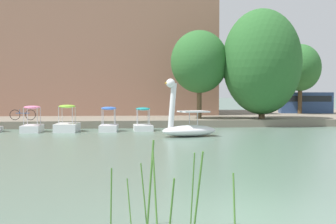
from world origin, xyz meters
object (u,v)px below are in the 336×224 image
pedal_boat_lime (67,124)px  bicycle_parked (23,115)px  tree_willow_overhanging (262,62)px  tree_broadleaf_behind_dock (300,68)px  parked_van (305,102)px  swan_boat (188,126)px  pedal_boat_teal (143,124)px  tree_sapling_by_fence (199,62)px  pedal_boat_pink (32,124)px  pedal_boat_blue (109,124)px

pedal_boat_lime → bicycle_parked: (-3.47, 4.08, 0.42)m
pedal_boat_lime → tree_willow_overhanging: (13.70, 3.93, 4.24)m
tree_broadleaf_behind_dock → parked_van: size_ratio=1.26×
swan_boat → tree_broadleaf_behind_dock: size_ratio=0.52×
pedal_boat_teal → pedal_boat_lime: 4.73m
swan_boat → tree_sapling_by_fence: size_ratio=0.51×
tree_broadleaf_behind_dock → tree_sapling_by_fence: tree_sapling_by_fence is taller
tree_broadleaf_behind_dock → pedal_boat_pink: bearing=-151.2°
tree_willow_overhanging → tree_sapling_by_fence: bearing=170.7°
pedal_boat_blue → parked_van: parked_van is taller
pedal_boat_blue → pedal_boat_pink: bearing=179.6°
pedal_boat_teal → tree_willow_overhanging: bearing=21.6°
swan_boat → bicycle_parked: (-10.36, 8.19, 0.32)m
pedal_boat_lime → tree_broadleaf_behind_dock: 23.86m
tree_sapling_by_fence → tree_broadleaf_behind_dock: bearing=34.5°
parked_van → pedal_boat_lime: bearing=-147.5°
tree_willow_overhanging → pedal_boat_lime: bearing=-164.0°
pedal_boat_teal → bicycle_parked: size_ratio=1.10×
tree_willow_overhanging → tree_broadleaf_behind_dock: (6.36, 8.24, 0.07)m
swan_boat → pedal_boat_blue: size_ratio=1.72×
pedal_boat_teal → parked_van: parked_van is taller
tree_sapling_by_fence → parked_van: (12.00, 8.82, -3.13)m
pedal_boat_blue → pedal_boat_lime: 2.55m
pedal_boat_blue → parked_van: bearing=36.1°
tree_sapling_by_fence → pedal_boat_pink: bearing=-157.3°
swan_boat → pedal_boat_pink: swan_boat is taller
pedal_boat_teal → pedal_boat_lime: (-4.72, -0.37, 0.05)m
pedal_boat_lime → tree_sapling_by_fence: (9.16, 4.68, 4.26)m
tree_willow_overhanging → parked_van: bearing=52.1°
pedal_boat_lime → tree_willow_overhanging: tree_willow_overhanging is taller
swan_boat → pedal_boat_lime: (-6.89, 4.12, -0.10)m
tree_broadleaf_behind_dock → parked_van: tree_broadleaf_behind_dock is taller
pedal_boat_teal → bicycle_parked: bearing=155.6°
pedal_boat_lime → pedal_boat_pink: (-2.10, -0.03, 0.03)m
pedal_boat_teal → parked_van: size_ratio=0.39×
pedal_boat_lime → bicycle_parked: 5.37m
pedal_boat_blue → tree_broadleaf_behind_dock: (17.51, 12.23, 4.33)m
tree_broadleaf_behind_dock → pedal_boat_lime: bearing=-148.8°
pedal_boat_lime → bicycle_parked: pedal_boat_lime is taller
pedal_boat_lime → pedal_boat_blue: bearing=-1.4°
tree_broadleaf_behind_dock → parked_van: bearing=50.4°
tree_willow_overhanging → parked_van: 12.52m
tree_sapling_by_fence → parked_van: 15.22m
tree_broadleaf_behind_dock → parked_van: 3.62m
pedal_boat_blue → pedal_boat_pink: 4.66m
pedal_boat_pink → parked_van: 26.93m
pedal_boat_lime → parked_van: parked_van is taller
pedal_boat_blue → tree_sapling_by_fence: bearing=35.7°
pedal_boat_lime → bicycle_parked: bearing=130.4°
tree_willow_overhanging → tree_broadleaf_behind_dock: 10.41m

